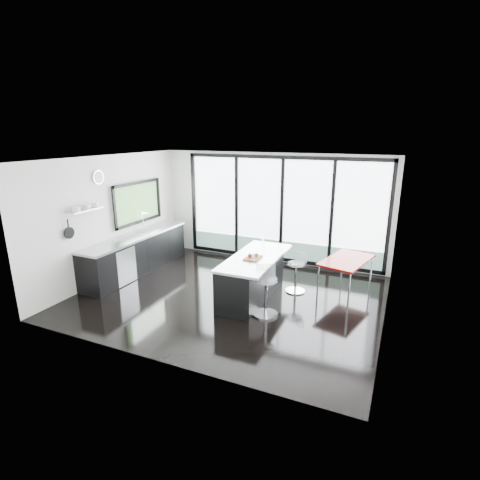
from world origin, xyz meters
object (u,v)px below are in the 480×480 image
at_px(bar_stool_near, 266,297).
at_px(red_table, 345,275).
at_px(island, 252,276).
at_px(bar_stool_far, 296,277).

xyz_separation_m(bar_stool_near, red_table, (1.16, 1.73, -0.01)).
bearing_deg(bar_stool_near, island, 105.27).
bearing_deg(bar_stool_far, island, -117.69).
relative_size(bar_stool_near, bar_stool_far, 1.12).
relative_size(bar_stool_near, red_table, 0.55).
height_order(island, bar_stool_far, island).
bearing_deg(bar_stool_far, red_table, 50.26).
distance_m(island, bar_stool_far, 0.97).
relative_size(island, bar_stool_far, 3.31).
bearing_deg(island, red_table, 31.54).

